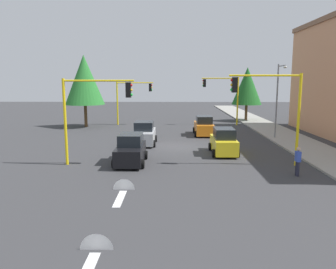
# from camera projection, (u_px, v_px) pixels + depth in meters

# --- Properties ---
(ground_plane) EXTENTS (120.00, 120.00, 0.00)m
(ground_plane) POSITION_uv_depth(u_px,v_px,m) (179.00, 147.00, 27.42)
(ground_plane) COLOR #353538
(sidewalk_kerb) EXTENTS (80.00, 4.00, 0.15)m
(sidewalk_kerb) POSITION_uv_depth(u_px,v_px,m) (285.00, 136.00, 32.18)
(sidewalk_kerb) COLOR gray
(sidewalk_kerb) RESTS_ON ground
(lane_arrow_near) EXTENTS (2.40, 1.10, 1.10)m
(lane_arrow_near) POSITION_uv_depth(u_px,v_px,m) (122.00, 193.00, 16.10)
(lane_arrow_near) COLOR silver
(lane_arrow_near) RESTS_ON ground
(lane_arrow_mid) EXTENTS (2.40, 1.10, 1.10)m
(lane_arrow_mid) POSITION_uv_depth(u_px,v_px,m) (93.00, 258.00, 10.18)
(lane_arrow_mid) COLOR silver
(lane_arrow_mid) RESTS_ON ground
(traffic_signal_far_right) EXTENTS (0.36, 4.59, 5.39)m
(traffic_signal_far_right) POSITION_uv_depth(u_px,v_px,m) (132.00, 94.00, 40.70)
(traffic_signal_far_right) COLOR yellow
(traffic_signal_far_right) RESTS_ON ground
(traffic_signal_near_right) EXTENTS (0.36, 4.59, 5.62)m
(traffic_signal_near_right) POSITION_uv_depth(u_px,v_px,m) (92.00, 104.00, 20.94)
(traffic_signal_near_right) COLOR yellow
(traffic_signal_near_right) RESTS_ON ground
(traffic_signal_near_left) EXTENTS (0.36, 4.59, 5.94)m
(traffic_signal_near_left) POSITION_uv_depth(u_px,v_px,m) (272.00, 101.00, 20.73)
(traffic_signal_near_left) COLOR yellow
(traffic_signal_near_left) RESTS_ON ground
(traffic_signal_far_left) EXTENTS (0.36, 4.59, 5.93)m
(traffic_signal_far_left) POSITION_uv_depth(u_px,v_px,m) (224.00, 91.00, 40.47)
(traffic_signal_far_left) COLOR yellow
(traffic_signal_far_left) RESTS_ON ground
(street_lamp_curbside) EXTENTS (2.15, 0.28, 7.00)m
(street_lamp_curbside) POSITION_uv_depth(u_px,v_px,m) (278.00, 93.00, 30.14)
(street_lamp_curbside) COLOR slate
(street_lamp_curbside) RESTS_ON ground
(tree_roadside_far) EXTENTS (4.00, 4.00, 7.30)m
(tree_roadside_far) POSITION_uv_depth(u_px,v_px,m) (247.00, 86.00, 44.26)
(tree_roadside_far) COLOR brown
(tree_roadside_far) RESTS_ON ground
(tree_opposite_side) EXTENTS (4.64, 4.64, 8.49)m
(tree_opposite_side) POSITION_uv_depth(u_px,v_px,m) (84.00, 80.00, 38.53)
(tree_opposite_side) COLOR brown
(tree_opposite_side) RESTS_ON ground
(car_silver) EXTENTS (4.07, 2.12, 1.98)m
(car_silver) POSITION_uv_depth(u_px,v_px,m) (144.00, 134.00, 28.47)
(car_silver) COLOR #B2B5BA
(car_silver) RESTS_ON ground
(car_orange) EXTENTS (4.20, 2.04, 1.98)m
(car_orange) POSITION_uv_depth(u_px,v_px,m) (204.00, 126.00, 33.33)
(car_orange) COLOR orange
(car_orange) RESTS_ON ground
(car_yellow) EXTENTS (3.93, 1.95, 1.98)m
(car_yellow) POSITION_uv_depth(u_px,v_px,m) (224.00, 142.00, 24.66)
(car_yellow) COLOR yellow
(car_yellow) RESTS_ON ground
(car_black) EXTENTS (4.06, 2.03, 1.98)m
(car_black) POSITION_uv_depth(u_px,v_px,m) (131.00, 150.00, 21.81)
(car_black) COLOR black
(car_black) RESTS_ON ground
(pedestrian_crossing) EXTENTS (0.40, 0.24, 1.70)m
(pedestrian_crossing) POSITION_uv_depth(u_px,v_px,m) (298.00, 160.00, 18.92)
(pedestrian_crossing) COLOR #262638
(pedestrian_crossing) RESTS_ON ground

